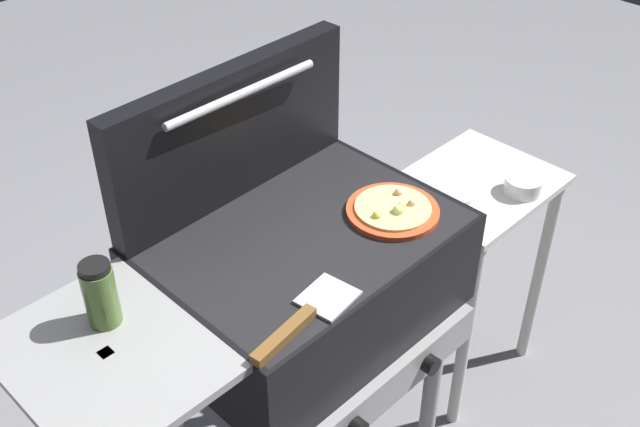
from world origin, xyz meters
TOP-DOWN VIEW (x-y plane):
  - grill at (-0.01, -0.00)m, footprint 0.96×0.53m
  - grill_lid_open at (0.00, 0.21)m, footprint 0.63×0.09m
  - pizza_cheese at (0.18, -0.09)m, footprint 0.20×0.20m
  - sauce_jar at (-0.44, 0.07)m, footprint 0.06×0.06m
  - spatula at (-0.19, -0.19)m, footprint 0.27×0.10m
  - prep_table at (0.66, 0.00)m, footprint 0.44×0.36m
  - topping_bowl_near at (0.52, -0.01)m, footprint 0.12×0.12m
  - topping_bowl_far at (0.70, -0.12)m, footprint 0.10×0.10m

SIDE VIEW (x-z plane):
  - prep_table at x=0.66m, z-range 0.16..0.86m
  - topping_bowl_near at x=0.52m, z-range 0.70..0.75m
  - topping_bowl_far at x=0.70m, z-range 0.70..0.75m
  - grill at x=-0.01m, z-range 0.31..1.21m
  - spatula at x=-0.19m, z-range 0.90..0.92m
  - pizza_cheese at x=0.18m, z-range 0.89..0.93m
  - sauce_jar at x=-0.44m, z-range 0.90..1.03m
  - grill_lid_open at x=0.00m, z-range 0.90..1.20m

